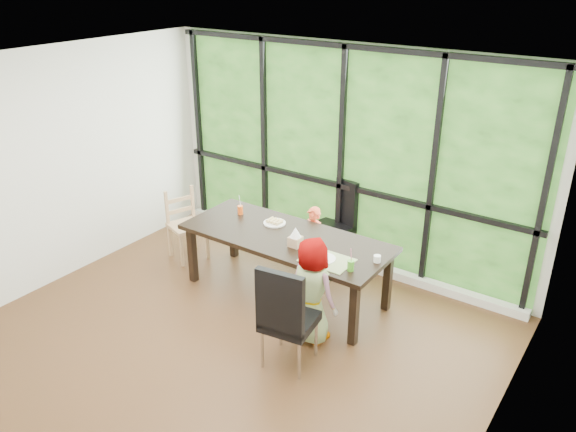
% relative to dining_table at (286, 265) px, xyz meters
% --- Properties ---
extents(ground, '(5.00, 5.00, 0.00)m').
position_rel_dining_table_xyz_m(ground, '(0.05, -1.09, -0.38)').
color(ground, black).
rests_on(ground, ground).
extents(back_wall, '(5.00, 0.00, 5.00)m').
position_rel_dining_table_xyz_m(back_wall, '(0.05, 1.16, 0.98)').
color(back_wall, silver).
rests_on(back_wall, ground).
extents(foliage_backdrop, '(4.80, 0.02, 2.65)m').
position_rel_dining_table_xyz_m(foliage_backdrop, '(0.05, 1.14, 0.98)').
color(foliage_backdrop, '#204517').
rests_on(foliage_backdrop, back_wall).
extents(window_mullions, '(4.80, 0.06, 2.65)m').
position_rel_dining_table_xyz_m(window_mullions, '(0.05, 1.10, 0.98)').
color(window_mullions, black).
rests_on(window_mullions, back_wall).
extents(window_sill, '(4.80, 0.12, 0.10)m').
position_rel_dining_table_xyz_m(window_sill, '(0.05, 1.06, -0.33)').
color(window_sill, silver).
rests_on(window_sill, ground).
extents(dining_table, '(2.37, 0.98, 0.75)m').
position_rel_dining_table_xyz_m(dining_table, '(0.00, 0.00, 0.00)').
color(dining_table, black).
rests_on(dining_table, ground).
extents(chair_window_leather, '(0.57, 0.57, 1.08)m').
position_rel_dining_table_xyz_m(chair_window_leather, '(0.02, 0.95, 0.17)').
color(chair_window_leather, black).
rests_on(chair_window_leather, ground).
extents(chair_interior_leather, '(0.52, 0.52, 1.08)m').
position_rel_dining_table_xyz_m(chair_interior_leather, '(0.72, -0.97, 0.17)').
color(chair_interior_leather, black).
rests_on(chair_interior_leather, ground).
extents(chair_end_beech, '(0.52, 0.53, 0.90)m').
position_rel_dining_table_xyz_m(chair_end_beech, '(-1.53, 0.02, 0.08)').
color(chair_end_beech, '#A77C58').
rests_on(chair_end_beech, ground).
extents(child_toddler, '(0.36, 0.28, 0.88)m').
position_rel_dining_table_xyz_m(child_toddler, '(-0.00, 0.57, 0.06)').
color(child_toddler, '#F55430').
rests_on(child_toddler, ground).
extents(child_older, '(0.59, 0.43, 1.12)m').
position_rel_dining_table_xyz_m(child_older, '(0.70, -0.53, 0.18)').
color(child_older, slate).
rests_on(child_older, ground).
extents(placemat, '(0.51, 0.37, 0.01)m').
position_rel_dining_table_xyz_m(placemat, '(0.67, -0.23, 0.38)').
color(placemat, tan).
rests_on(placemat, dining_table).
extents(plate_far, '(0.26, 0.26, 0.02)m').
position_rel_dining_table_xyz_m(plate_far, '(-0.28, 0.18, 0.38)').
color(plate_far, white).
rests_on(plate_far, dining_table).
extents(plate_near, '(0.26, 0.26, 0.02)m').
position_rel_dining_table_xyz_m(plate_near, '(0.62, -0.23, 0.38)').
color(plate_near, white).
rests_on(plate_near, dining_table).
extents(orange_cup, '(0.07, 0.07, 0.10)m').
position_rel_dining_table_xyz_m(orange_cup, '(-0.78, 0.17, 0.43)').
color(orange_cup, '#F45917').
rests_on(orange_cup, dining_table).
extents(green_cup, '(0.07, 0.07, 0.11)m').
position_rel_dining_table_xyz_m(green_cup, '(0.96, -0.27, 0.43)').
color(green_cup, green).
rests_on(green_cup, dining_table).
extents(white_mug, '(0.07, 0.07, 0.07)m').
position_rel_dining_table_xyz_m(white_mug, '(1.10, 0.03, 0.41)').
color(white_mug, white).
rests_on(white_mug, dining_table).
extents(tissue_box, '(0.13, 0.13, 0.11)m').
position_rel_dining_table_xyz_m(tissue_box, '(0.23, -0.15, 0.43)').
color(tissue_box, tan).
rests_on(tissue_box, dining_table).
extents(crepe_rolls_far, '(0.20, 0.12, 0.04)m').
position_rel_dining_table_xyz_m(crepe_rolls_far, '(-0.28, 0.18, 0.41)').
color(crepe_rolls_far, tan).
rests_on(crepe_rolls_far, plate_far).
extents(crepe_rolls_near, '(0.05, 0.12, 0.04)m').
position_rel_dining_table_xyz_m(crepe_rolls_near, '(0.62, -0.23, 0.41)').
color(crepe_rolls_near, tan).
rests_on(crepe_rolls_near, plate_near).
extents(straw_white, '(0.01, 0.04, 0.20)m').
position_rel_dining_table_xyz_m(straw_white, '(-0.78, 0.17, 0.52)').
color(straw_white, white).
rests_on(straw_white, orange_cup).
extents(straw_pink, '(0.01, 0.04, 0.20)m').
position_rel_dining_table_xyz_m(straw_pink, '(0.96, -0.27, 0.52)').
color(straw_pink, pink).
rests_on(straw_pink, green_cup).
extents(tissue, '(0.12, 0.12, 0.11)m').
position_rel_dining_table_xyz_m(tissue, '(0.23, -0.15, 0.54)').
color(tissue, white).
rests_on(tissue, tissue_box).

